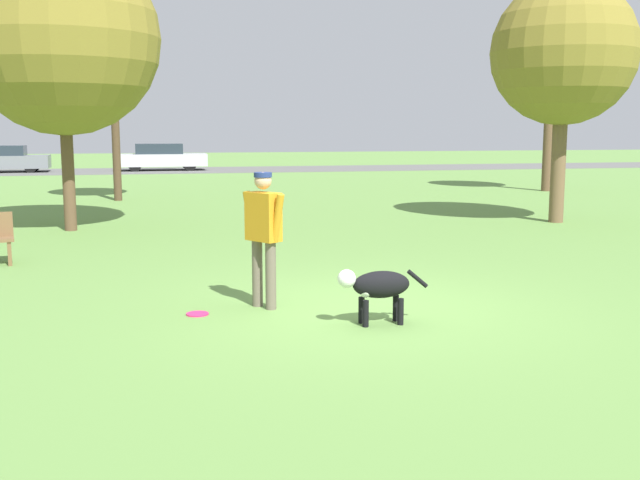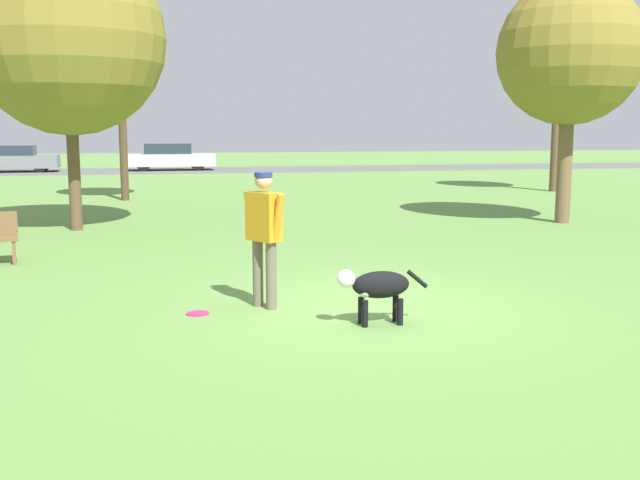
% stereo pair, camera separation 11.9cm
% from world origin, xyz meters
% --- Properties ---
extents(ground_plane, '(120.00, 120.00, 0.00)m').
position_xyz_m(ground_plane, '(0.00, 0.00, 0.00)').
color(ground_plane, '#608C42').
extents(far_road_strip, '(120.00, 6.00, 0.01)m').
position_xyz_m(far_road_strip, '(0.00, 31.32, 0.01)').
color(far_road_strip, '#5B5B59').
rests_on(far_road_strip, ground_plane).
extents(person, '(0.47, 0.64, 1.67)m').
position_xyz_m(person, '(-1.19, 0.31, 0.99)').
color(person, '#665B4C').
rests_on(person, ground_plane).
extents(dog, '(1.06, 0.31, 0.64)m').
position_xyz_m(dog, '(-0.08, -0.76, 0.44)').
color(dog, black).
rests_on(dog, ground_plane).
extents(frisbee, '(0.27, 0.27, 0.02)m').
position_xyz_m(frisbee, '(-2.02, 0.13, 0.01)').
color(frisbee, '#E52366').
rests_on(frisbee, ground_plane).
extents(tree_mid_center, '(2.62, 2.62, 5.83)m').
position_xyz_m(tree_mid_center, '(-3.49, 14.96, 4.49)').
color(tree_mid_center, '#4C3826').
rests_on(tree_mid_center, ground_plane).
extents(tree_near_right, '(3.31, 3.31, 5.55)m').
position_xyz_m(tree_near_right, '(6.76, 7.18, 3.88)').
color(tree_near_right, brown).
rests_on(tree_near_right, ground_plane).
extents(tree_near_left, '(4.08, 4.08, 6.10)m').
position_xyz_m(tree_near_left, '(-4.22, 8.20, 4.05)').
color(tree_near_left, brown).
rests_on(tree_near_left, ground_plane).
extents(tree_far_right, '(2.69, 2.69, 6.24)m').
position_xyz_m(tree_far_right, '(11.08, 15.28, 4.83)').
color(tree_far_right, brown).
rests_on(tree_far_right, ground_plane).
extents(parked_car_grey, '(4.22, 1.83, 1.34)m').
position_xyz_m(parked_car_grey, '(-9.57, 31.40, 0.65)').
color(parked_car_grey, slate).
rests_on(parked_car_grey, ground_plane).
extents(parked_car_silver, '(4.63, 1.80, 1.40)m').
position_xyz_m(parked_car_silver, '(-1.93, 31.36, 0.69)').
color(parked_car_silver, '#B7B7BC').
rests_on(parked_car_silver, ground_plane).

